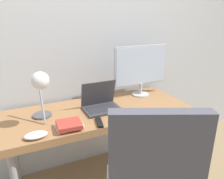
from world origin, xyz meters
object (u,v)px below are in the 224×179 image
object	(u,v)px
monitor	(141,67)
game_controller	(36,135)
laptop	(101,104)
book_stack	(69,125)
desk_lamp	(41,87)

from	to	relation	value
monitor	game_controller	size ratio (longest dim) A/B	3.75
monitor	game_controller	xyz separation A→B (m)	(-1.08, -0.42, -0.27)
laptop	book_stack	world-z (taller)	laptop
desk_lamp	game_controller	xyz separation A→B (m)	(-0.09, -0.19, -0.28)
monitor	book_stack	bearing A→B (deg)	-155.40
book_stack	game_controller	size ratio (longest dim) A/B	1.28
book_stack	laptop	bearing A→B (deg)	32.77
laptop	book_stack	size ratio (longest dim) A/B	1.56
monitor	book_stack	xyz separation A→B (m)	(-0.84, -0.39, -0.26)
laptop	game_controller	bearing A→B (deg)	-156.41
laptop	game_controller	distance (m)	0.63
book_stack	desk_lamp	bearing A→B (deg)	133.66
monitor	game_controller	bearing A→B (deg)	-158.78
desk_lamp	game_controller	size ratio (longest dim) A/B	2.65
laptop	desk_lamp	world-z (taller)	desk_lamp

